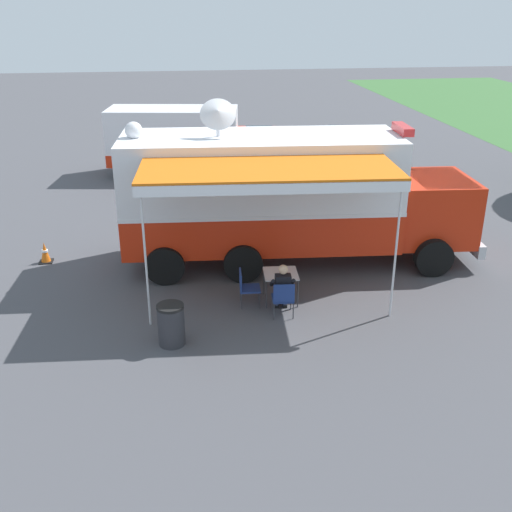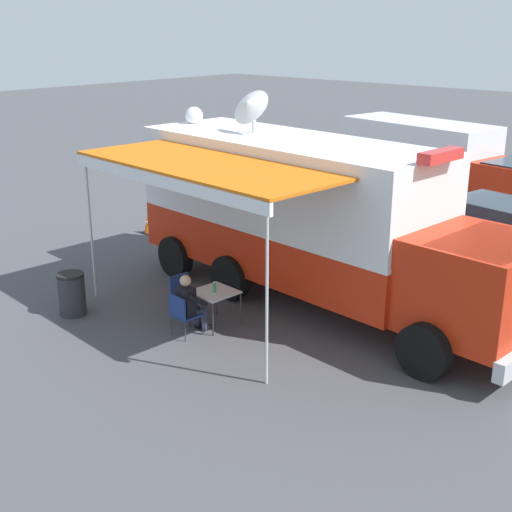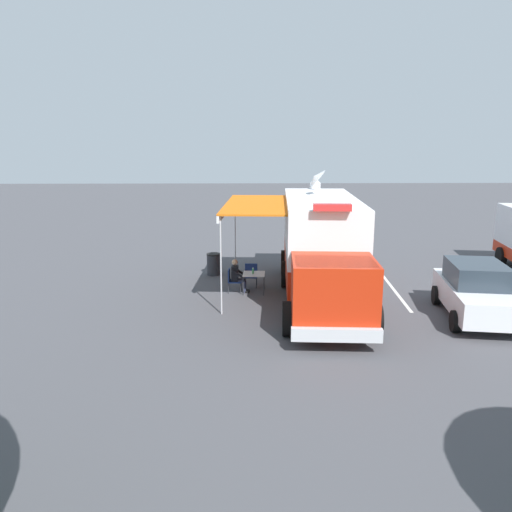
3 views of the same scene
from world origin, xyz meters
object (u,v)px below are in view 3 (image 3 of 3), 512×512
Objects in this scene: command_truck at (321,244)px; folding_chair_beside_table at (251,273)px; folding_table at (254,275)px; car_behind_truck at (476,291)px; seated_responder at (237,275)px; trash_bin at (214,264)px; water_bottle at (253,271)px; traffic_cone at (317,250)px; folding_chair_at_table at (232,279)px.

command_truck is 3.18m from folding_chair_beside_table.
car_behind_truck is (-6.94, 2.88, 0.21)m from folding_table.
command_truck is 11.07× the size of folding_chair_beside_table.
seated_responder is 1.37× the size of trash_bin.
folding_chair_beside_table is (0.06, -0.88, -0.32)m from water_bottle.
folding_chair_beside_table is 0.20× the size of car_behind_truck.
water_bottle is at bearing 46.82° from folding_table.
traffic_cone is at bearing -117.79° from folding_table.
car_behind_truck is (-7.55, 2.94, 0.23)m from seated_responder.
folding_chair_at_table is 0.23m from seated_responder.
car_behind_truck reaches higher than trash_bin.
folding_chair_beside_table is (0.09, -0.85, -0.16)m from folding_table.
seated_responder is 2.75m from trash_bin.
seated_responder is at bearing 112.04° from trash_bin.
trash_bin is (1.03, -2.54, -0.20)m from seated_responder.
water_bottle is at bearing 170.24° from seated_responder.
folding_chair_beside_table is 7.97m from car_behind_truck.
command_truck is 5.23m from car_behind_truck.
folding_chair_beside_table is (2.44, -1.45, -1.43)m from command_truck.
folding_table is at bearing 122.16° from trash_bin.
folding_chair_beside_table is at bearing -85.93° from water_bottle.
folding_chair_at_table is at bearing -3.73° from seated_responder.
folding_table is 7.51m from car_behind_truck.
folding_table is at bearing -22.52° from car_behind_truck.
folding_chair_at_table is (0.80, -0.08, -0.16)m from folding_table.
command_truck is 42.99× the size of water_bottle.
folding_chair_at_table is at bearing 56.25° from traffic_cone.
command_truck is at bearing 166.54° from water_bottle.
folding_chair_at_table is 8.29m from car_behind_truck.
trash_bin is (0.84, -2.53, -0.06)m from folding_chair_at_table.
water_bottle is at bearing 62.11° from traffic_cone.
water_bottle is (0.03, 0.03, 0.16)m from folding_table.
folding_chair_beside_table is at bearing 57.73° from traffic_cone.
folding_table is (2.35, -0.60, -1.27)m from command_truck.
water_bottle reaches higher than folding_chair_at_table.
seated_responder reaches higher than trash_bin.
trash_bin is at bearing -48.68° from folding_chair_beside_table.
seated_responder is at bearing -21.30° from car_behind_truck.
folding_chair_at_table is (0.77, -0.11, -0.32)m from water_bottle.
command_truck reaches higher than folding_chair_beside_table.
command_truck is 11.07× the size of folding_chair_at_table.
folding_chair_at_table is at bearing -8.29° from water_bottle.
command_truck reaches higher than folding_table.
car_behind_truck is (-3.76, 8.91, 0.60)m from traffic_cone.
folding_chair_at_table is 2.67m from trash_bin.
traffic_cone is 9.69m from car_behind_truck.
traffic_cone is at bearing -122.43° from seated_responder.
trash_bin is (3.99, -3.21, -1.49)m from command_truck.
car_behind_truck is (-4.59, 2.27, -1.06)m from command_truck.
traffic_cone is at bearing -117.89° from water_bottle.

